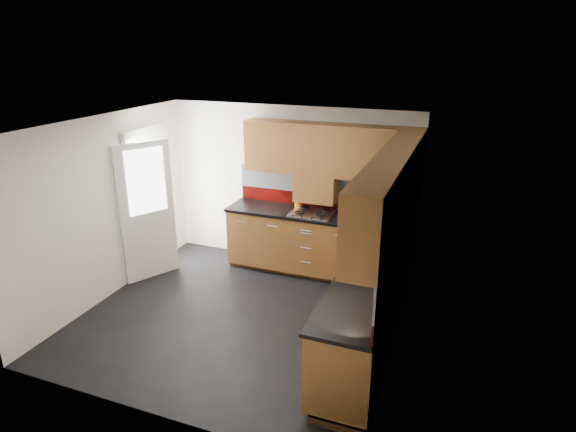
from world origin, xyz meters
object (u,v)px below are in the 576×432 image
at_px(utensil_pot, 299,202).
at_px(toaster, 407,216).
at_px(food_processor, 393,224).
at_px(gas_hob, 312,213).

height_order(utensil_pot, toaster, utensil_pot).
bearing_deg(utensil_pot, toaster, -1.58).
distance_m(utensil_pot, toaster, 1.56).
bearing_deg(food_processor, utensil_pot, 158.92).
bearing_deg(food_processor, toaster, 79.23).
xyz_separation_m(toaster, food_processor, (-0.10, -0.52, 0.05)).
bearing_deg(toaster, food_processor, -100.77).
height_order(gas_hob, food_processor, food_processor).
distance_m(utensil_pot, food_processor, 1.57).
distance_m(toaster, food_processor, 0.53).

